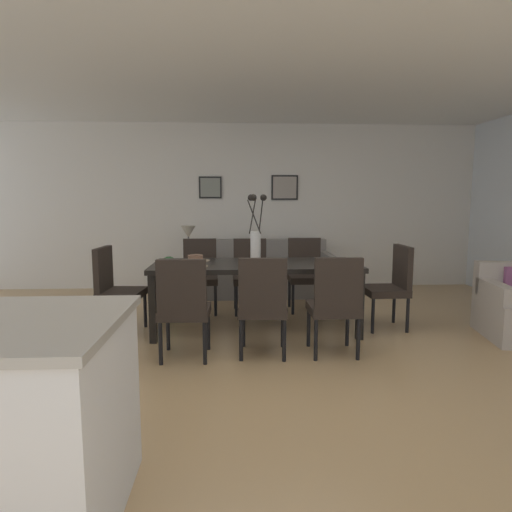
# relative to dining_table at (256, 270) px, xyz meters

# --- Properties ---
(ground_plane) EXTENTS (9.00, 9.00, 0.00)m
(ground_plane) POSITION_rel_dining_table_xyz_m (0.07, -0.83, -0.67)
(ground_plane) COLOR tan
(back_wall_panel) EXTENTS (9.00, 0.10, 2.60)m
(back_wall_panel) POSITION_rel_dining_table_xyz_m (0.07, 2.42, 0.63)
(back_wall_panel) COLOR silver
(back_wall_panel) RESTS_ON ground
(ceiling_panel) EXTENTS (9.00, 7.20, 0.08)m
(ceiling_panel) POSITION_rel_dining_table_xyz_m (0.07, -0.43, 1.97)
(ceiling_panel) COLOR white
(dining_table) EXTENTS (2.20, 0.88, 0.74)m
(dining_table) POSITION_rel_dining_table_xyz_m (0.00, 0.00, 0.00)
(dining_table) COLOR black
(dining_table) RESTS_ON ground
(dining_chair_near_left) EXTENTS (0.45, 0.45, 0.92)m
(dining_chair_near_left) POSITION_rel_dining_table_xyz_m (-0.68, -0.87, -0.16)
(dining_chair_near_left) COLOR black
(dining_chair_near_left) RESTS_ON ground
(dining_chair_near_right) EXTENTS (0.46, 0.46, 0.92)m
(dining_chair_near_right) POSITION_rel_dining_table_xyz_m (-0.66, 0.85, -0.16)
(dining_chair_near_right) COLOR black
(dining_chair_near_right) RESTS_ON ground
(dining_chair_far_left) EXTENTS (0.47, 0.47, 0.92)m
(dining_chair_far_left) POSITION_rel_dining_table_xyz_m (0.02, -0.82, -0.16)
(dining_chair_far_left) COLOR black
(dining_chair_far_left) RESTS_ON ground
(dining_chair_far_right) EXTENTS (0.45, 0.45, 0.92)m
(dining_chair_far_right) POSITION_rel_dining_table_xyz_m (-0.02, 0.83, -0.16)
(dining_chair_far_right) COLOR black
(dining_chair_far_right) RESTS_ON ground
(dining_chair_mid_left) EXTENTS (0.44, 0.44, 0.92)m
(dining_chair_mid_left) POSITION_rel_dining_table_xyz_m (0.67, -0.84, -0.16)
(dining_chair_mid_left) COLOR black
(dining_chair_mid_left) RESTS_ON ground
(dining_chair_mid_right) EXTENTS (0.45, 0.45, 0.92)m
(dining_chair_mid_right) POSITION_rel_dining_table_xyz_m (0.69, 0.88, -0.16)
(dining_chair_mid_right) COLOR black
(dining_chair_mid_right) RESTS_ON ground
(dining_chair_head_west) EXTENTS (0.47, 0.47, 0.92)m
(dining_chair_head_west) POSITION_rel_dining_table_xyz_m (-1.51, 0.01, -0.16)
(dining_chair_head_west) COLOR black
(dining_chair_head_west) RESTS_ON ground
(dining_chair_head_east) EXTENTS (0.45, 0.45, 0.92)m
(dining_chair_head_east) POSITION_rel_dining_table_xyz_m (1.50, -0.00, -0.16)
(dining_chair_head_east) COLOR black
(dining_chair_head_east) RESTS_ON ground
(centerpiece_vase) EXTENTS (0.21, 0.23, 0.73)m
(centerpiece_vase) POSITION_rel_dining_table_xyz_m (0.00, 0.00, 0.35)
(centerpiece_vase) COLOR silver
(centerpiece_vase) RESTS_ON dining_table
(placemat_near_left) EXTENTS (0.32, 0.32, 0.01)m
(placemat_near_left) POSITION_rel_dining_table_xyz_m (-0.66, -0.20, 0.07)
(placemat_near_left) COLOR #7F705B
(placemat_near_left) RESTS_ON dining_table
(bowl_near_left) EXTENTS (0.17, 0.17, 0.07)m
(bowl_near_left) POSITION_rel_dining_table_xyz_m (-0.66, -0.20, 0.11)
(bowl_near_left) COLOR brown
(bowl_near_left) RESTS_ON dining_table
(placemat_near_right) EXTENTS (0.32, 0.32, 0.01)m
(placemat_near_right) POSITION_rel_dining_table_xyz_m (-0.66, 0.20, 0.07)
(placemat_near_right) COLOR #7F705B
(placemat_near_right) RESTS_ON dining_table
(bowl_near_right) EXTENTS (0.17, 0.17, 0.07)m
(bowl_near_right) POSITION_rel_dining_table_xyz_m (-0.66, 0.20, 0.11)
(bowl_near_right) COLOR brown
(bowl_near_right) RESTS_ON dining_table
(placemat_far_left) EXTENTS (0.32, 0.32, 0.01)m
(placemat_far_left) POSITION_rel_dining_table_xyz_m (-0.00, -0.20, 0.07)
(placemat_far_left) COLOR #7F705B
(placemat_far_left) RESTS_ON dining_table
(bowl_far_left) EXTENTS (0.17, 0.17, 0.07)m
(bowl_far_left) POSITION_rel_dining_table_xyz_m (-0.00, -0.20, 0.11)
(bowl_far_left) COLOR brown
(bowl_far_left) RESTS_ON dining_table
(sofa) EXTENTS (2.00, 0.84, 0.80)m
(sofa) POSITION_rel_dining_table_xyz_m (0.22, 1.87, -0.39)
(sofa) COLOR gray
(sofa) RESTS_ON ground
(side_table) EXTENTS (0.36, 0.36, 0.52)m
(side_table) POSITION_rel_dining_table_xyz_m (-0.90, 1.89, -0.41)
(side_table) COLOR #3D2D23
(side_table) RESTS_ON ground
(table_lamp) EXTENTS (0.22, 0.22, 0.51)m
(table_lamp) POSITION_rel_dining_table_xyz_m (-0.90, 1.89, 0.22)
(table_lamp) COLOR #4C4C51
(table_lamp) RESTS_ON side_table
(framed_picture_left) EXTENTS (0.36, 0.03, 0.34)m
(framed_picture_left) POSITION_rel_dining_table_xyz_m (-0.59, 2.35, 0.94)
(framed_picture_left) COLOR black
(framed_picture_center) EXTENTS (0.42, 0.03, 0.39)m
(framed_picture_center) POSITION_rel_dining_table_xyz_m (0.59, 2.35, 0.94)
(framed_picture_center) COLOR black
(potted_plant) EXTENTS (0.36, 0.36, 0.67)m
(potted_plant) POSITION_rel_dining_table_xyz_m (-1.13, 1.16, -0.30)
(potted_plant) COLOR brown
(potted_plant) RESTS_ON ground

